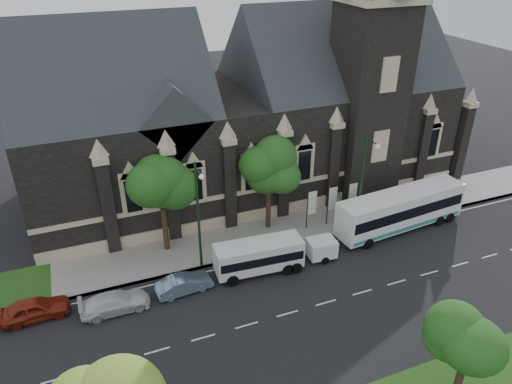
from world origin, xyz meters
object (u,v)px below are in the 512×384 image
box_trailer (321,248)px  car_far_red (35,309)px  banner_flag_right (351,197)px  tree_walk_right (270,167)px  street_lamp_mid (199,212)px  banner_flag_center (331,201)px  street_lamp_near (363,179)px  tree_walk_left (163,187)px  banner_flag_left (310,205)px  tree_park_east (472,332)px  tour_coach (401,209)px  car_far_white (115,302)px  shuttle_bus (259,255)px  sedan (184,284)px

box_trailer → car_far_red: bearing=-179.0°
banner_flag_right → box_trailer: banner_flag_right is taller
tree_walk_right → street_lamp_mid: bearing=-153.4°
banner_flag_center → street_lamp_near: bearing=-48.1°
tree_walk_left → banner_flag_right: (16.08, -1.70, -3.35)m
banner_flag_center → banner_flag_left: bearing=180.0°
street_lamp_near → banner_flag_right: bearing=81.4°
tree_park_east → banner_flag_left: 18.46m
banner_flag_center → banner_flag_right: 2.00m
banner_flag_center → tour_coach: 6.04m
banner_flag_left → car_far_white: bearing=-166.0°
banner_flag_right → car_far_red: 26.48m
car_far_red → car_far_white: size_ratio=0.95×
tree_walk_right → banner_flag_right: (7.08, -1.71, -3.43)m
tree_walk_right → tree_walk_left: (-9.01, -0.01, -0.08)m
street_lamp_near → banner_flag_center: 3.74m
tree_park_east → tour_coach: 17.43m
street_lamp_mid → tree_park_east: bearing=-58.2°
banner_flag_left → box_trailer: 4.53m
street_lamp_near → car_far_red: size_ratio=2.01×
banner_flag_right → tree_walk_right: bearing=166.4°
car_far_white → banner_flag_left: bearing=-76.8°
shuttle_bus → box_trailer: size_ratio=2.12×
tree_walk_right → banner_flag_right: bearing=-13.6°
banner_flag_right → box_trailer: bearing=-140.7°
tree_walk_left → car_far_red: tree_walk_left is taller
tree_walk_left → street_lamp_near: 16.22m
banner_flag_right → car_far_white: banner_flag_right is taller
banner_flag_left → street_lamp_near: bearing=-27.2°
tree_park_east → banner_flag_right: size_ratio=1.57×
tree_walk_left → car_far_red: 12.27m
street_lamp_near → banner_flag_left: street_lamp_near is taller
banner_flag_center → box_trailer: (-3.09, -4.16, -1.42)m
banner_flag_center → banner_flag_right: same height
sedan → street_lamp_near: bearing=-87.4°
street_lamp_mid → sedan: street_lamp_mid is taller
tree_walk_right → tour_coach: size_ratio=0.63×
banner_flag_right → box_trailer: 6.72m
tree_park_east → tour_coach: bearing=64.4°
street_lamp_mid → tour_coach: street_lamp_mid is taller
street_lamp_mid → car_far_white: (-6.87, -2.36, -4.43)m
tree_walk_right → car_far_white: (-14.08, -5.98, -5.13)m
street_lamp_mid → banner_flag_center: (12.29, 1.91, -2.73)m
box_trailer → sedan: (-11.17, 0.06, -0.29)m
banner_flag_right → sedan: 16.85m
tour_coach → street_lamp_mid: bearing=172.1°
banner_flag_right → tree_walk_left: bearing=174.0°
tree_park_east → car_far_white: tree_park_east is taller
tree_park_east → tree_walk_right: tree_walk_right is taller
street_lamp_mid → banner_flag_right: street_lamp_mid is taller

